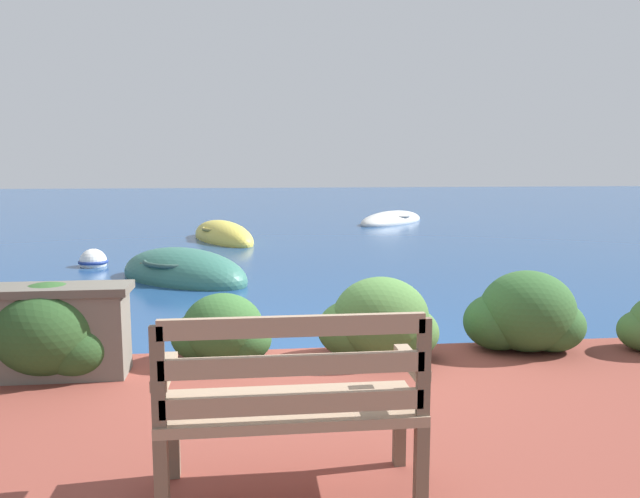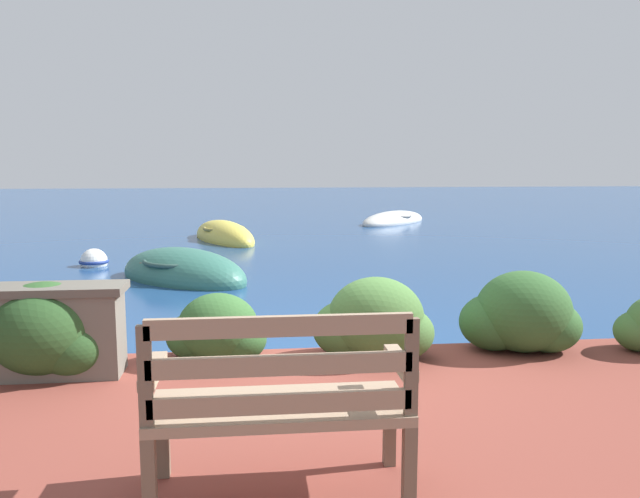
# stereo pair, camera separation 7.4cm
# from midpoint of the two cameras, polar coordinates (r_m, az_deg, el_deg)

# --- Properties ---
(ground_plane) EXTENTS (80.00, 80.00, 0.00)m
(ground_plane) POSITION_cam_midpoint_polar(r_m,az_deg,el_deg) (5.49, -2.41, -11.27)
(ground_plane) COLOR navy
(park_bench) EXTENTS (1.24, 0.48, 0.93)m
(park_bench) POSITION_cam_midpoint_polar(r_m,az_deg,el_deg) (3.00, -3.33, -13.66)
(park_bench) COLOR brown
(park_bench) RESTS_ON patio_terrace
(stone_wall) EXTENTS (1.74, 0.39, 0.69)m
(stone_wall) POSITION_cam_midpoint_polar(r_m,az_deg,el_deg) (5.16, -26.80, -6.79)
(stone_wall) COLOR #666056
(stone_wall) RESTS_ON patio_terrace
(hedge_clump_left) EXTENTS (1.04, 0.75, 0.71)m
(hedge_clump_left) POSITION_cam_midpoint_polar(r_m,az_deg,el_deg) (5.13, -23.96, -7.20)
(hedge_clump_left) COLOR #284C23
(hedge_clump_left) RESTS_ON patio_terrace
(hedge_clump_centre) EXTENTS (0.81, 0.58, 0.55)m
(hedge_clump_centre) POSITION_cam_midpoint_polar(r_m,az_deg,el_deg) (5.11, -9.40, -7.47)
(hedge_clump_centre) COLOR #2D5628
(hedge_clump_centre) RESTS_ON patio_terrace
(hedge_clump_right) EXTENTS (0.98, 0.71, 0.67)m
(hedge_clump_right) POSITION_cam_midpoint_polar(r_m,az_deg,el_deg) (5.12, 4.98, -6.76)
(hedge_clump_right) COLOR #426B33
(hedge_clump_right) RESTS_ON patio_terrace
(hedge_clump_far_right) EXTENTS (1.01, 0.73, 0.69)m
(hedge_clump_far_right) POSITION_cam_midpoint_polar(r_m,az_deg,el_deg) (5.56, 17.89, -5.86)
(hedge_clump_far_right) COLOR #2D5628
(hedge_clump_far_right) RESTS_ON patio_terrace
(rowboat_nearest) EXTENTS (2.62, 2.56, 0.87)m
(rowboat_nearest) POSITION_cam_midpoint_polar(r_m,az_deg,el_deg) (9.88, -12.59, -2.35)
(rowboat_nearest) COLOR #336B5B
(rowboat_nearest) RESTS_ON ground_plane
(rowboat_mid) EXTENTS (1.99, 3.12, 0.81)m
(rowboat_mid) POSITION_cam_midpoint_polar(r_m,az_deg,el_deg) (14.69, -9.01, 1.03)
(rowboat_mid) COLOR #DBC64C
(rowboat_mid) RESTS_ON ground_plane
(rowboat_far) EXTENTS (2.91, 3.10, 0.62)m
(rowboat_far) POSITION_cam_midpoint_polar(r_m,az_deg,el_deg) (18.96, 6.45, 2.57)
(rowboat_far) COLOR silver
(rowboat_far) RESTS_ON ground_plane
(mooring_buoy) EXTENTS (0.51, 0.51, 0.46)m
(mooring_buoy) POSITION_cam_midpoint_polar(r_m,az_deg,el_deg) (11.61, -20.19, -1.11)
(mooring_buoy) COLOR white
(mooring_buoy) RESTS_ON ground_plane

